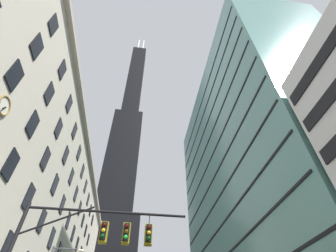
% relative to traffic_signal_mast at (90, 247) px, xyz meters
% --- Properties ---
extents(station_building, '(15.75, 67.45, 29.88)m').
position_rel_traffic_signal_mast_xyz_m(station_building, '(-15.00, 22.82, 8.88)').
color(station_building, beige).
rests_on(station_building, ground).
extents(dark_skyscraper, '(22.41, 22.41, 204.75)m').
position_rel_traffic_signal_mast_xyz_m(dark_skyscraper, '(-6.96, 90.42, 55.25)').
color(dark_skyscraper, black).
rests_on(dark_skyscraper, ground).
extents(glass_office_midrise, '(16.30, 41.86, 49.72)m').
position_rel_traffic_signal_mast_xyz_m(glass_office_midrise, '(22.63, 20.59, 18.82)').
color(glass_office_midrise, slate).
rests_on(glass_office_midrise, ground).
extents(traffic_signal_mast, '(8.68, 0.63, 7.98)m').
position_rel_traffic_signal_mast_xyz_m(traffic_signal_mast, '(0.00, 0.00, 0.00)').
color(traffic_signal_mast, black).
rests_on(traffic_signal_mast, sidewalk_left).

